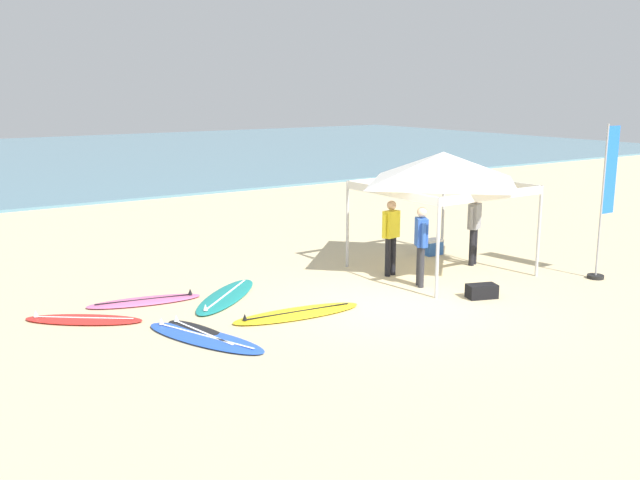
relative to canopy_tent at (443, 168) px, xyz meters
The scene contains 15 objects.
ground_plane 3.65m from the canopy_tent, 149.54° to the right, with size 80.00×80.00×0.00m, color beige.
sea 32.08m from the canopy_tent, 94.27° to the left, with size 80.00×36.00×0.10m, color #568499.
canopy_tent is the anchor object (origin of this frame).
surfboard_teal 5.62m from the canopy_tent, behind, with size 2.37×2.25×0.19m.
surfboard_black 6.85m from the canopy_tent, behind, with size 0.89×2.06×0.19m.
surfboard_red 8.25m from the canopy_tent, behind, with size 2.08×1.79×0.19m.
surfboard_pink 7.07m from the canopy_tent, 167.47° to the left, with size 2.30×1.05×0.19m.
surfboard_yellow 5.09m from the canopy_tent, 168.67° to the right, with size 2.62×0.96×0.19m.
surfboard_blue 6.92m from the canopy_tent, behind, with size 1.57×2.61×0.19m.
person_yellow 1.86m from the canopy_tent, 163.55° to the left, with size 0.54×0.28×1.71m.
person_grey 1.77m from the canopy_tent, ahead, with size 0.51×0.35×1.71m.
person_blue 1.98m from the canopy_tent, 150.44° to the right, with size 0.37×0.49×1.71m.
banner_flag 3.60m from the canopy_tent, 43.08° to the right, with size 0.60×0.36×3.40m.
gear_bag_near_tent 3.12m from the canopy_tent, 110.33° to the right, with size 0.60×0.32×0.28m, color black.
cooler_box 2.75m from the canopy_tent, 53.20° to the left, with size 0.50×0.36×0.39m.
Camera 1 is at (-8.70, -10.15, 4.17)m, focal length 39.65 mm.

